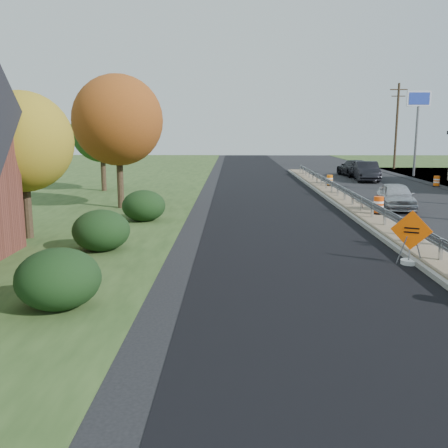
{
  "coord_description": "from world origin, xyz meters",
  "views": [
    {
      "loc": [
        -6.72,
        -17.72,
        4.36
      ],
      "look_at": [
        -7.01,
        -0.51,
        1.1
      ],
      "focal_mm": 40.0,
      "sensor_mm": 36.0,
      "label": 1
    }
  ],
  "objects_px": {
    "car_dark_mid": "(367,171)",
    "barrel_median_mid": "(378,206)",
    "car_dark_far": "(354,168)",
    "car_silver": "(396,196)",
    "caution_sign": "(410,251)",
    "barrel_median_far": "(330,181)",
    "barrel_shoulder_mid": "(437,181)"
  },
  "relations": [
    {
      "from": "car_silver",
      "to": "car_dark_mid",
      "type": "bearing_deg",
      "value": 87.8
    },
    {
      "from": "barrel_median_far",
      "to": "car_dark_far",
      "type": "distance_m",
      "value": 11.35
    },
    {
      "from": "car_silver",
      "to": "barrel_shoulder_mid",
      "type": "bearing_deg",
      "value": 65.8
    },
    {
      "from": "barrel_median_far",
      "to": "barrel_shoulder_mid",
      "type": "distance_m",
      "value": 8.82
    },
    {
      "from": "car_dark_far",
      "to": "barrel_shoulder_mid",
      "type": "bearing_deg",
      "value": 112.02
    },
    {
      "from": "barrel_shoulder_mid",
      "to": "car_silver",
      "type": "height_order",
      "value": "car_silver"
    },
    {
      "from": "caution_sign",
      "to": "barrel_shoulder_mid",
      "type": "xyz_separation_m",
      "value": [
        10.1,
        23.09,
        -0.06
      ]
    },
    {
      "from": "car_dark_far",
      "to": "barrel_median_mid",
      "type": "bearing_deg",
      "value": 75.19
    },
    {
      "from": "barrel_median_mid",
      "to": "car_dark_mid",
      "type": "relative_size",
      "value": 0.17
    },
    {
      "from": "barrel_shoulder_mid",
      "to": "car_silver",
      "type": "distance_m",
      "value": 13.16
    },
    {
      "from": "barrel_median_far",
      "to": "car_silver",
      "type": "bearing_deg",
      "value": -78.89
    },
    {
      "from": "car_dark_far",
      "to": "car_dark_mid",
      "type": "bearing_deg",
      "value": 85.92
    },
    {
      "from": "barrel_shoulder_mid",
      "to": "car_dark_far",
      "type": "relative_size",
      "value": 0.15
    },
    {
      "from": "car_silver",
      "to": "car_dark_mid",
      "type": "distance_m",
      "value": 15.79
    },
    {
      "from": "barrel_median_mid",
      "to": "caution_sign",
      "type": "bearing_deg",
      "value": -99.49
    },
    {
      "from": "barrel_shoulder_mid",
      "to": "car_dark_mid",
      "type": "height_order",
      "value": "car_dark_mid"
    },
    {
      "from": "car_dark_mid",
      "to": "car_silver",
      "type": "bearing_deg",
      "value": -91.98
    },
    {
      "from": "barrel_median_far",
      "to": "car_dark_mid",
      "type": "xyz_separation_m",
      "value": [
        4.34,
        6.04,
        0.22
      ]
    },
    {
      "from": "car_dark_mid",
      "to": "car_dark_far",
      "type": "distance_m",
      "value": 4.45
    },
    {
      "from": "car_dark_mid",
      "to": "barrel_median_mid",
      "type": "bearing_deg",
      "value": -96.04
    },
    {
      "from": "car_dark_far",
      "to": "caution_sign",
      "type": "bearing_deg",
      "value": 75.49
    },
    {
      "from": "caution_sign",
      "to": "barrel_median_far",
      "type": "xyz_separation_m",
      "value": [
        1.45,
        21.37,
        0.16
      ]
    },
    {
      "from": "barrel_median_far",
      "to": "car_dark_far",
      "type": "relative_size",
      "value": 0.15
    },
    {
      "from": "car_dark_mid",
      "to": "car_dark_far",
      "type": "bearing_deg",
      "value": 97.15
    },
    {
      "from": "caution_sign",
      "to": "barrel_median_mid",
      "type": "xyz_separation_m",
      "value": [
        1.45,
        8.68,
        0.19
      ]
    },
    {
      "from": "barrel_median_mid",
      "to": "car_dark_mid",
      "type": "xyz_separation_m",
      "value": [
        4.34,
        18.73,
        0.19
      ]
    },
    {
      "from": "barrel_median_far",
      "to": "car_dark_mid",
      "type": "relative_size",
      "value": 0.16
    },
    {
      "from": "barrel_median_far",
      "to": "car_dark_far",
      "type": "xyz_separation_m",
      "value": [
        4.33,
        10.49,
        0.17
      ]
    },
    {
      "from": "barrel_median_mid",
      "to": "car_dark_far",
      "type": "xyz_separation_m",
      "value": [
        4.33,
        23.18,
        0.14
      ]
    },
    {
      "from": "barrel_shoulder_mid",
      "to": "car_dark_far",
      "type": "distance_m",
      "value": 9.77
    },
    {
      "from": "barrel_median_mid",
      "to": "car_dark_mid",
      "type": "bearing_deg",
      "value": 76.95
    },
    {
      "from": "barrel_median_mid",
      "to": "car_silver",
      "type": "xyz_separation_m",
      "value": [
        1.88,
        3.14,
        0.07
      ]
    }
  ]
}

